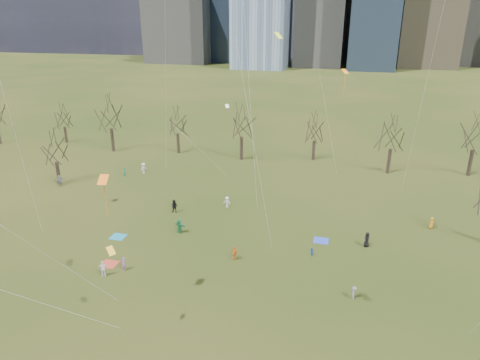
% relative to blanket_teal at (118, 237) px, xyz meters
% --- Properties ---
extents(ground, '(500.00, 500.00, 0.00)m').
position_rel_blanket_teal_xyz_m(ground, '(13.28, -9.27, -0.01)').
color(ground, black).
rests_on(ground, ground).
extents(bare_tree_row, '(113.04, 29.80, 9.50)m').
position_rel_blanket_teal_xyz_m(bare_tree_row, '(13.19, 27.96, 6.10)').
color(bare_tree_row, black).
rests_on(bare_tree_row, ground).
extents(blanket_teal, '(1.60, 1.50, 0.03)m').
position_rel_blanket_teal_xyz_m(blanket_teal, '(0.00, 0.00, 0.00)').
color(blanket_teal, teal).
rests_on(blanket_teal, ground).
extents(blanket_navy, '(1.60, 1.50, 0.03)m').
position_rel_blanket_teal_xyz_m(blanket_navy, '(21.88, 4.78, 0.00)').
color(blanket_navy, blue).
rests_on(blanket_navy, ground).
extents(blanket_crimson, '(1.60, 1.50, 0.03)m').
position_rel_blanket_teal_xyz_m(blanket_crimson, '(2.04, -5.31, 0.00)').
color(blanket_crimson, '#B13823').
rests_on(blanket_crimson, ground).
extents(person_3, '(0.49, 0.81, 1.22)m').
position_rel_blanket_teal_xyz_m(person_3, '(25.40, -5.04, 0.59)').
color(person_3, slate).
rests_on(person_3, ground).
extents(person_4, '(0.95, 0.68, 1.50)m').
position_rel_blanket_teal_xyz_m(person_4, '(13.79, -1.42, 0.73)').
color(person_4, orange).
rests_on(person_4, ground).
extents(person_5, '(1.64, 0.96, 1.69)m').
position_rel_blanket_teal_xyz_m(person_5, '(6.26, 2.68, 0.83)').
color(person_5, '#1A7948').
rests_on(person_5, ground).
extents(person_6, '(0.83, 0.96, 1.65)m').
position_rel_blanket_teal_xyz_m(person_6, '(26.64, 4.69, 0.81)').
color(person_6, black).
rests_on(person_6, ground).
extents(person_7, '(0.41, 0.55, 1.40)m').
position_rel_blanket_teal_xyz_m(person_7, '(4.03, -5.95, 0.68)').
color(person_7, '#9D55AA').
rests_on(person_7, ground).
extents(person_8, '(0.56, 0.59, 0.96)m').
position_rel_blanket_teal_xyz_m(person_8, '(21.19, 1.19, 0.47)').
color(person_8, '#214A92').
rests_on(person_8, ground).
extents(person_9, '(0.98, 0.63, 1.44)m').
position_rel_blanket_teal_xyz_m(person_9, '(9.46, 10.80, 0.71)').
color(person_9, silver).
rests_on(person_9, ground).
extents(person_11, '(1.13, 1.59, 1.66)m').
position_rel_blanket_teal_xyz_m(person_11, '(-16.02, 11.93, 0.82)').
color(person_11, slate).
rests_on(person_11, ground).
extents(person_12, '(0.59, 0.76, 1.36)m').
position_rel_blanket_teal_xyz_m(person_12, '(33.95, 10.97, 0.67)').
color(person_12, orange).
rests_on(person_12, ground).
extents(person_13, '(0.60, 0.65, 1.48)m').
position_rel_blanket_teal_xyz_m(person_13, '(-8.84, 17.82, 0.73)').
color(person_13, '#18705C').
rests_on(person_13, ground).
extents(person_14, '(0.87, 0.70, 1.73)m').
position_rel_blanket_teal_xyz_m(person_14, '(3.64, 7.50, 0.85)').
color(person_14, black).
rests_on(person_14, ground).
extents(person_15, '(1.00, 1.26, 1.71)m').
position_rel_blanket_teal_xyz_m(person_15, '(-6.81, 20.01, 0.84)').
color(person_15, silver).
rests_on(person_15, ground).
extents(person_16, '(1.03, 0.70, 1.63)m').
position_rel_blanket_teal_xyz_m(person_16, '(2.69, -7.34, 0.80)').
color(person_16, silver).
rests_on(person_16, ground).
extents(kites_airborne, '(60.02, 44.63, 32.18)m').
position_rel_blanket_teal_xyz_m(kites_airborne, '(14.87, 3.91, 13.67)').
color(kites_airborne, orange).
rests_on(kites_airborne, ground).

